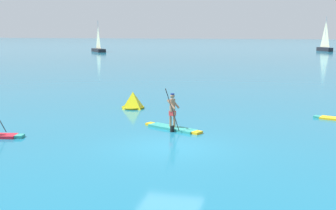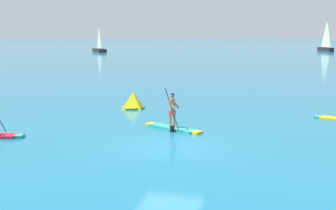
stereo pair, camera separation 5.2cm
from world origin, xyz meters
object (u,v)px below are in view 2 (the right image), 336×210
object	(u,v)px
sailboat_left_horizon	(99,48)
sailboat_right_horizon	(326,46)
paddleboarder_mid_center	(173,122)
race_marker_buoy	(133,101)

from	to	relation	value
sailboat_left_horizon	sailboat_right_horizon	size ratio (longest dim) A/B	0.87
paddleboarder_mid_center	sailboat_right_horizon	world-z (taller)	sailboat_right_horizon
sailboat_left_horizon	sailboat_right_horizon	distance (m)	49.63
sailboat_left_horizon	sailboat_right_horizon	xyz separation A→B (m)	(47.40, 14.72, 0.33)
paddleboarder_mid_center	sailboat_right_horizon	bearing A→B (deg)	106.42
race_marker_buoy	sailboat_right_horizon	distance (m)	80.63
paddleboarder_mid_center	race_marker_buoy	bearing A→B (deg)	152.84
race_marker_buoy	sailboat_left_horizon	world-z (taller)	sailboat_left_horizon
sailboat_right_horizon	paddleboarder_mid_center	bearing A→B (deg)	143.67
race_marker_buoy	sailboat_left_horizon	xyz separation A→B (m)	(-28.68, 63.71, 0.35)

